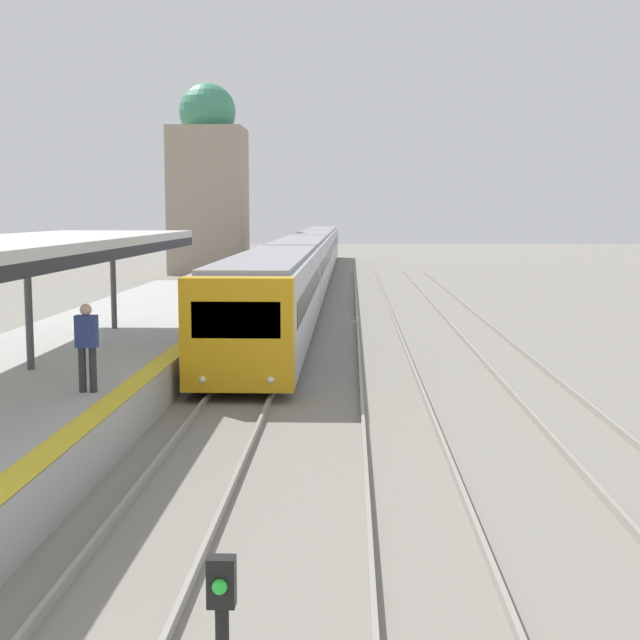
% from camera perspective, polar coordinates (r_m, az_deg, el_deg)
% --- Properties ---
extents(platform_canopy, '(4.00, 16.96, 2.80)m').
position_cam_1_polar(platform_canopy, '(19.81, -18.17, 4.63)').
color(platform_canopy, beige).
rests_on(platform_canopy, station_platform).
extents(person_on_platform, '(0.40, 0.22, 1.66)m').
position_cam_1_polar(person_on_platform, '(17.12, -14.70, -1.38)').
color(person_on_platform, '#2D2D33').
rests_on(person_on_platform, station_platform).
extents(train_near, '(2.56, 66.25, 2.95)m').
position_cam_1_polar(train_near, '(52.69, -0.77, 4.03)').
color(train_near, gold).
rests_on(train_near, ground_plane).
extents(distant_domed_building, '(5.13, 5.13, 13.21)m').
position_cam_1_polar(distant_domed_building, '(63.77, -7.14, 8.60)').
color(distant_domed_building, gray).
rests_on(distant_domed_building, ground_plane).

